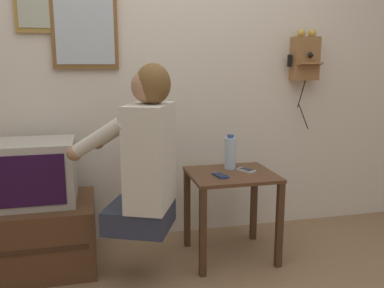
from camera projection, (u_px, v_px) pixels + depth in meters
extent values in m
cube|color=beige|center=(160.00, 64.00, 2.89)|extent=(6.80, 0.05, 2.55)
cube|color=#51331E|center=(232.00, 175.00, 2.64)|extent=(0.55, 0.48, 0.02)
cube|color=#452B1A|center=(203.00, 233.00, 2.44)|extent=(0.04, 0.04, 0.56)
cube|color=#452B1A|center=(279.00, 225.00, 2.55)|extent=(0.04, 0.04, 0.56)
cube|color=#452B1A|center=(187.00, 209.00, 2.85)|extent=(0.04, 0.04, 0.56)
cube|color=#452B1A|center=(254.00, 203.00, 2.96)|extent=(0.04, 0.04, 0.56)
cube|color=#2D3347|center=(140.00, 216.00, 2.38)|extent=(0.47, 0.46, 0.14)
cube|color=beige|center=(150.00, 156.00, 2.30)|extent=(0.35, 0.42, 0.59)
sphere|color=#A37556|center=(149.00, 86.00, 2.22)|extent=(0.20, 0.20, 0.20)
ellipsoid|color=brown|center=(153.00, 84.00, 2.21)|extent=(0.26, 0.27, 0.22)
cylinder|color=beige|center=(97.00, 138.00, 2.17)|extent=(0.32, 0.19, 0.23)
cylinder|color=beige|center=(118.00, 129.00, 2.46)|extent=(0.32, 0.19, 0.23)
sphere|color=#A37556|center=(74.00, 153.00, 2.21)|extent=(0.09, 0.09, 0.09)
sphere|color=#A37556|center=(97.00, 142.00, 2.50)|extent=(0.09, 0.09, 0.09)
cube|color=#51331E|center=(39.00, 235.00, 2.57)|extent=(0.69, 0.55, 0.43)
cube|color=#392315|center=(33.00, 252.00, 2.30)|extent=(0.62, 0.01, 0.02)
cube|color=#ADA89E|center=(31.00, 172.00, 2.50)|extent=(0.53, 0.40, 0.39)
cube|color=#280F33|center=(26.00, 181.00, 2.31)|extent=(0.43, 0.01, 0.30)
cube|color=olive|center=(305.00, 59.00, 3.05)|extent=(0.20, 0.11, 0.32)
cube|color=olive|center=(310.00, 64.00, 2.98)|extent=(0.18, 0.07, 0.03)
sphere|color=#B79338|center=(301.00, 33.00, 3.00)|extent=(0.06, 0.06, 0.06)
sphere|color=#B79338|center=(312.00, 33.00, 3.02)|extent=(0.06, 0.06, 0.06)
cone|color=black|center=(312.00, 55.00, 2.95)|extent=(0.04, 0.05, 0.04)
cylinder|color=black|center=(290.00, 61.00, 3.03)|extent=(0.03, 0.03, 0.09)
cylinder|color=black|center=(302.00, 94.00, 3.08)|extent=(0.04, 0.04, 0.22)
cylinder|color=black|center=(303.00, 117.00, 3.13)|extent=(0.07, 0.06, 0.19)
cube|color=brown|center=(84.00, 22.00, 2.68)|extent=(0.43, 0.03, 0.62)
cube|color=#B2BCC6|center=(84.00, 21.00, 2.67)|extent=(0.38, 0.01, 0.55)
cube|color=navy|center=(220.00, 175.00, 2.56)|extent=(0.09, 0.13, 0.01)
cube|color=black|center=(220.00, 174.00, 2.56)|extent=(0.07, 0.11, 0.00)
cube|color=silver|center=(246.00, 170.00, 2.69)|extent=(0.11, 0.14, 0.01)
cube|color=black|center=(246.00, 169.00, 2.69)|extent=(0.09, 0.11, 0.00)
cylinder|color=#ADC6DB|center=(230.00, 153.00, 2.73)|extent=(0.08, 0.08, 0.21)
cylinder|color=#2D4C8C|center=(231.00, 136.00, 2.71)|extent=(0.04, 0.04, 0.02)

